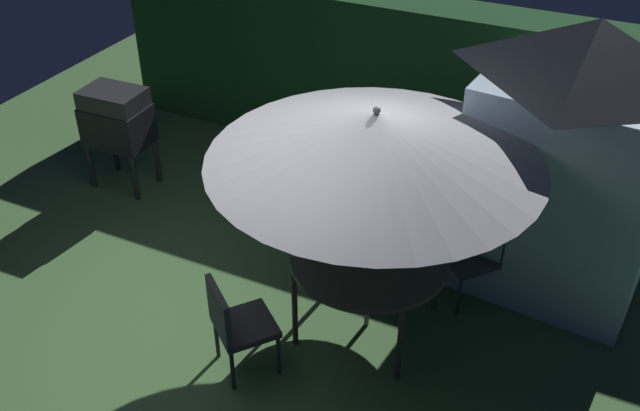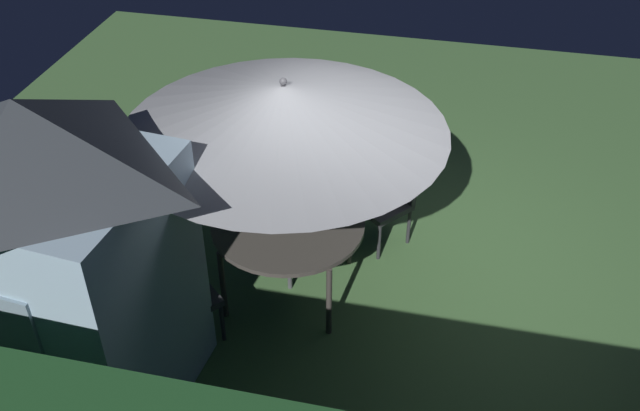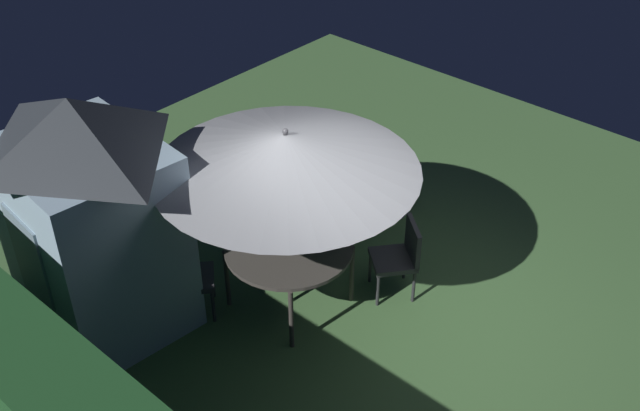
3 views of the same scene
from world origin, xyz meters
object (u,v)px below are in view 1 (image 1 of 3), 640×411
at_px(garden_shed, 571,158).
at_px(bbq_grill, 117,119).
at_px(chair_near_shed, 235,322).
at_px(patio_umbrella, 375,138).
at_px(patio_table, 369,262).
at_px(chair_far_side, 478,249).

xyz_separation_m(garden_shed, bbq_grill, (-4.77, -0.44, -0.48)).
bearing_deg(chair_near_shed, patio_umbrella, 50.83).
height_order(patio_umbrella, bbq_grill, patio_umbrella).
relative_size(garden_shed, patio_umbrella, 0.98).
distance_m(patio_table, bbq_grill, 3.59).
distance_m(patio_umbrella, bbq_grill, 3.75).
bearing_deg(patio_table, patio_umbrella, -111.80).
bearing_deg(patio_table, chair_far_side, 49.05).
distance_m(bbq_grill, chair_near_shed, 3.32).
xyz_separation_m(patio_umbrella, chair_far_side, (0.73, 0.85, -1.41)).
bearing_deg(garden_shed, patio_umbrella, -132.69).
relative_size(patio_table, chair_far_side, 1.51).
height_order(garden_shed, chair_far_side, garden_shed).
xyz_separation_m(bbq_grill, chair_far_side, (4.19, -0.14, -0.33)).
relative_size(patio_umbrella, chair_far_side, 2.94).
height_order(patio_table, chair_far_side, chair_far_side).
height_order(bbq_grill, chair_near_shed, bbq_grill).
bearing_deg(patio_table, chair_near_shed, -129.17).
xyz_separation_m(patio_table, patio_umbrella, (-0.00, -0.00, 1.20)).
relative_size(patio_umbrella, bbq_grill, 2.21).
distance_m(garden_shed, chair_far_side, 1.15).
height_order(patio_table, patio_umbrella, patio_umbrella).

